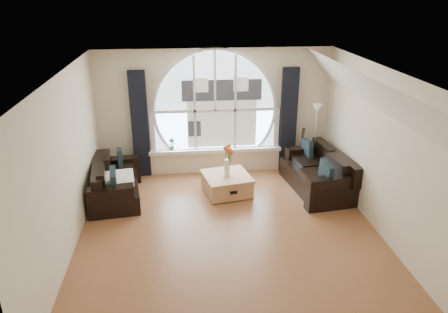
% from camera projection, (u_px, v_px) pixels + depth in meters
% --- Properties ---
extents(ground, '(5.00, 5.50, 0.01)m').
position_uv_depth(ground, '(230.00, 234.00, 7.25)').
color(ground, brown).
rests_on(ground, ground).
extents(ceiling, '(5.00, 5.50, 0.01)m').
position_uv_depth(ceiling, '(231.00, 74.00, 6.24)').
color(ceiling, silver).
rests_on(ceiling, ground).
extents(wall_back, '(5.00, 0.01, 2.70)m').
position_uv_depth(wall_back, '(215.00, 112.00, 9.28)').
color(wall_back, beige).
rests_on(wall_back, ground).
extents(wall_front, '(5.00, 0.01, 2.70)m').
position_uv_depth(wall_front, '(264.00, 266.00, 4.21)').
color(wall_front, beige).
rests_on(wall_front, ground).
extents(wall_left, '(0.01, 5.50, 2.70)m').
position_uv_depth(wall_left, '(66.00, 167.00, 6.50)').
color(wall_left, beige).
rests_on(wall_left, ground).
extents(wall_right, '(0.01, 5.50, 2.70)m').
position_uv_depth(wall_right, '(383.00, 154.00, 6.99)').
color(wall_right, beige).
rests_on(wall_right, ground).
extents(attic_slope, '(0.92, 5.50, 0.72)m').
position_uv_depth(attic_slope, '(373.00, 94.00, 6.59)').
color(attic_slope, silver).
rests_on(attic_slope, ground).
extents(arched_window, '(2.60, 0.06, 2.15)m').
position_uv_depth(arched_window, '(215.00, 100.00, 9.15)').
color(arched_window, silver).
rests_on(arched_window, wall_back).
extents(window_sill, '(2.90, 0.22, 0.08)m').
position_uv_depth(window_sill, '(216.00, 150.00, 9.50)').
color(window_sill, white).
rests_on(window_sill, wall_back).
extents(window_frame, '(2.76, 0.08, 2.15)m').
position_uv_depth(window_frame, '(215.00, 100.00, 9.13)').
color(window_frame, white).
rests_on(window_frame, wall_back).
extents(neighbor_house, '(1.70, 0.02, 1.50)m').
position_uv_depth(neighbor_house, '(222.00, 106.00, 9.20)').
color(neighbor_house, silver).
rests_on(neighbor_house, wall_back).
extents(curtain_left, '(0.35, 0.12, 2.30)m').
position_uv_depth(curtain_left, '(140.00, 125.00, 9.09)').
color(curtain_left, black).
rests_on(curtain_left, ground).
extents(curtain_right, '(0.35, 0.12, 2.30)m').
position_uv_depth(curtain_right, '(288.00, 120.00, 9.41)').
color(curtain_right, black).
rests_on(curtain_right, ground).
extents(sofa_left, '(1.04, 1.74, 0.73)m').
position_uv_depth(sofa_left, '(115.00, 179.00, 8.33)').
color(sofa_left, black).
rests_on(sofa_left, ground).
extents(sofa_right, '(1.15, 1.93, 0.81)m').
position_uv_depth(sofa_right, '(317.00, 171.00, 8.68)').
color(sofa_right, black).
rests_on(sofa_right, ground).
extents(coffee_chest, '(1.04, 1.04, 0.43)m').
position_uv_depth(coffee_chest, '(227.00, 183.00, 8.60)').
color(coffee_chest, '#A57249').
rests_on(coffee_chest, ground).
extents(throw_blanket, '(0.63, 0.63, 0.10)m').
position_uv_depth(throw_blanket, '(119.00, 178.00, 8.13)').
color(throw_blanket, silver).
rests_on(throw_blanket, sofa_left).
extents(vase_flowers, '(0.24, 0.24, 0.70)m').
position_uv_depth(vase_flowers, '(227.00, 158.00, 8.36)').
color(vase_flowers, white).
rests_on(vase_flowers, coffee_chest).
extents(floor_lamp, '(0.24, 0.24, 1.60)m').
position_uv_depth(floor_lamp, '(315.00, 141.00, 9.20)').
color(floor_lamp, '#B2B2B2').
rests_on(floor_lamp, ground).
extents(guitar, '(0.43, 0.37, 1.06)m').
position_uv_depth(guitar, '(301.00, 149.00, 9.49)').
color(guitar, brown).
rests_on(guitar, ground).
extents(potted_plant, '(0.15, 0.11, 0.27)m').
position_uv_depth(potted_plant, '(172.00, 144.00, 9.34)').
color(potted_plant, '#1E6023').
rests_on(potted_plant, window_sill).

